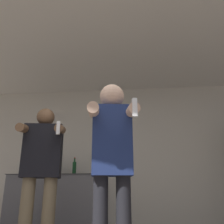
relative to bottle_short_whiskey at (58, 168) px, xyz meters
name	(u,v)px	position (x,y,z in m)	size (l,w,h in m)	color
wall_back	(114,156)	(0.92, 0.32, 0.22)	(7.00, 0.06, 2.55)	beige
ceiling_slab	(103,38)	(0.92, -1.34, 1.52)	(7.00, 3.80, 0.05)	silver
counter	(56,205)	(0.02, -0.03, -0.59)	(1.47, 0.67, 0.93)	slate
bottle_short_whiskey	(58,168)	(0.00, 0.00, 0.00)	(0.07, 0.07, 0.34)	black
bottle_tall_gin	(74,168)	(0.28, 0.00, -0.01)	(0.06, 0.06, 0.29)	#194723
bottle_red_label	(24,167)	(-0.57, 0.00, 0.01)	(0.07, 0.07, 0.36)	black
bottle_clear_vodka	(51,168)	(-0.11, 0.00, -0.01)	(0.09, 0.09, 0.30)	#194723
person_woman_foreground	(112,155)	(1.11, -2.12, -0.13)	(0.43, 0.46, 1.54)	black
person_man_side	(41,167)	(0.25, -1.39, -0.14)	(0.54, 0.48, 1.60)	#75664C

